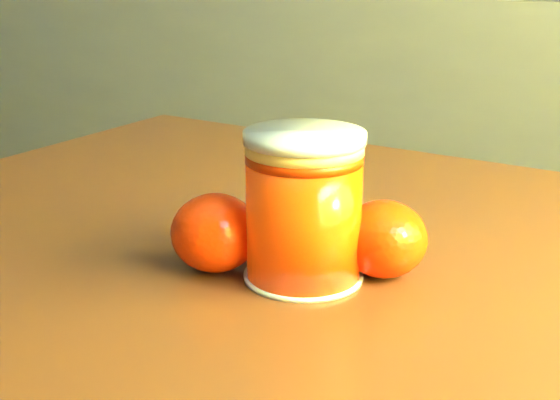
% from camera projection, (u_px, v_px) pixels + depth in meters
% --- Properties ---
extents(kitchen_counter, '(3.15, 0.60, 0.90)m').
position_uv_depth(kitchen_counter, '(221.00, 148.00, 2.22)').
color(kitchen_counter, '#56575C').
rests_on(kitchen_counter, ground).
extents(table, '(1.09, 0.82, 0.76)m').
position_uv_depth(table, '(353.00, 364.00, 0.67)').
color(table, '#5A2F16').
rests_on(table, ground).
extents(juice_glass, '(0.09, 0.09, 0.11)m').
position_uv_depth(juice_glass, '(304.00, 208.00, 0.59)').
color(juice_glass, '#F13704').
rests_on(juice_glass, table).
extents(orange_front, '(0.08, 0.08, 0.06)m').
position_uv_depth(orange_front, '(215.00, 233.00, 0.61)').
color(orange_front, '#FC2F05').
rests_on(orange_front, table).
extents(orange_back, '(0.08, 0.08, 0.06)m').
position_uv_depth(orange_back, '(384.00, 239.00, 0.60)').
color(orange_back, '#FC2F05').
rests_on(orange_back, table).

